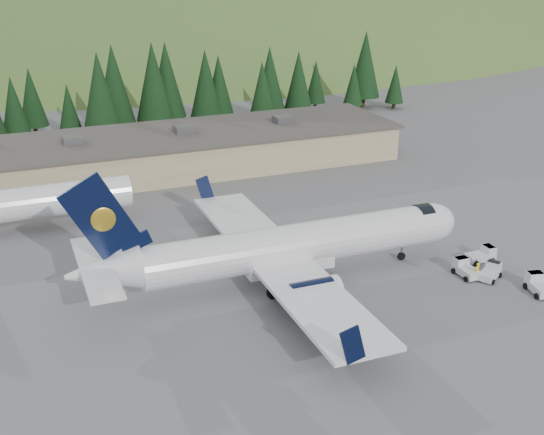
{
  "coord_description": "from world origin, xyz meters",
  "views": [
    {
      "loc": [
        -24.15,
        -52.08,
        28.68
      ],
      "look_at": [
        0.0,
        6.0,
        4.0
      ],
      "focal_mm": 45.0,
      "sensor_mm": 36.0,
      "label": 1
    }
  ],
  "objects": [
    {
      "name": "baggage_tug_a",
      "position": [
        16.88,
        -6.82,
        0.65
      ],
      "size": [
        3.03,
        2.58,
        1.45
      ],
      "rotation": [
        0.0,
        0.0,
        0.52
      ],
      "color": "silver",
      "rests_on": "ground"
    },
    {
      "name": "hills",
      "position": [
        53.34,
        207.38,
        -82.8
      ],
      "size": [
        614.0,
        330.0,
        300.0
      ],
      "color": "#33511F",
      "rests_on": "ground"
    },
    {
      "name": "ramp_worker",
      "position": [
        15.4,
        -6.66,
        0.88
      ],
      "size": [
        0.74,
        0.59,
        1.76
      ],
      "primitive_type": "imported",
      "rotation": [
        0.0,
        0.0,
        3.43
      ],
      "color": "yellow",
      "rests_on": "ground"
    },
    {
      "name": "tree_line",
      "position": [
        -8.41,
        59.16,
        7.51
      ],
      "size": [
        113.25,
        16.12,
        14.07
      ],
      "color": "black",
      "rests_on": "ground"
    },
    {
      "name": "ground",
      "position": [
        0.0,
        0.0,
        0.0
      ],
      "size": [
        600.0,
        600.0,
        0.0
      ],
      "primitive_type": "plane",
      "color": "#5A5A5E"
    },
    {
      "name": "terminal_building",
      "position": [
        -5.01,
        38.0,
        2.62
      ],
      "size": [
        71.0,
        17.0,
        6.1
      ],
      "color": "tan",
      "rests_on": "ground"
    },
    {
      "name": "baggage_tug_b",
      "position": [
        18.58,
        -3.5,
        0.69
      ],
      "size": [
        2.91,
        1.8,
        1.54
      ],
      "rotation": [
        0.0,
        0.0,
        -0.02
      ],
      "color": "silver",
      "rests_on": "ground"
    },
    {
      "name": "baggage_tug_d",
      "position": [
        15.05,
        -5.39,
        0.69
      ],
      "size": [
        1.77,
        2.89,
        1.53
      ],
      "rotation": [
        0.0,
        0.0,
        1.56
      ],
      "color": "silver",
      "rests_on": "ground"
    },
    {
      "name": "airliner",
      "position": [
        -1.11,
        0.02,
        3.35
      ],
      "size": [
        37.72,
        35.32,
        12.56
      ],
      "rotation": [
        0.0,
        0.0,
        -0.01
      ],
      "color": "white",
      "rests_on": "ground"
    },
    {
      "name": "baggage_tug_c",
      "position": [
        18.99,
        -10.74,
        0.72
      ],
      "size": [
        2.4,
        3.3,
        1.61
      ],
      "rotation": [
        0.0,
        0.0,
        1.33
      ],
      "color": "silver",
      "rests_on": "ground"
    }
  ]
}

